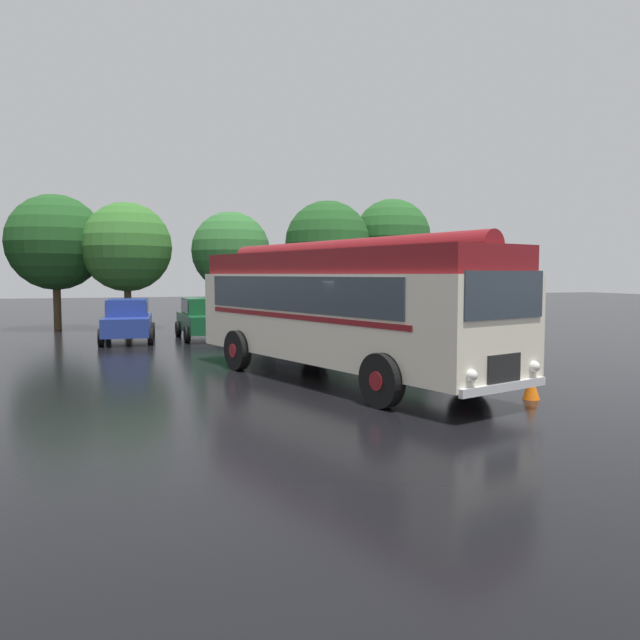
{
  "coord_description": "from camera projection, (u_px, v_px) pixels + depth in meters",
  "views": [
    {
      "loc": [
        -5.57,
        -13.96,
        2.65
      ],
      "look_at": [
        -0.33,
        2.08,
        1.4
      ],
      "focal_mm": 35.0,
      "sensor_mm": 36.0,
      "label": 1
    }
  ],
  "objects": [
    {
      "name": "ground_plane",
      "position": [
        359.0,
        383.0,
        15.15
      ],
      "size": [
        120.0,
        120.0,
        0.0
      ],
      "primitive_type": "plane",
      "color": "black"
    },
    {
      "name": "car_mid_right",
      "position": [
        276.0,
        318.0,
        25.79
      ],
      "size": [
        2.34,
        4.37,
        1.66
      ],
      "color": "black",
      "rests_on": "ground"
    },
    {
      "name": "vintage_bus",
      "position": [
        339.0,
        304.0,
        15.46
      ],
      "size": [
        5.4,
        10.36,
        3.49
      ],
      "color": "silver",
      "rests_on": "ground"
    },
    {
      "name": "tree_centre",
      "position": [
        125.0,
        247.0,
        29.44
      ],
      "size": [
        4.21,
        4.21,
        6.02
      ],
      "color": "#4C3823",
      "rests_on": "ground"
    },
    {
      "name": "box_van",
      "position": [
        389.0,
        303.0,
        27.67
      ],
      "size": [
        2.62,
        5.88,
        2.5
      ],
      "color": "#B2B7BC",
      "rests_on": "ground"
    },
    {
      "name": "car_mid_left",
      "position": [
        204.0,
        318.0,
        25.53
      ],
      "size": [
        2.07,
        4.26,
        1.66
      ],
      "color": "#144C28",
      "rests_on": "ground"
    },
    {
      "name": "car_far_right",
      "position": [
        332.0,
        315.0,
        27.23
      ],
      "size": [
        2.29,
        4.35,
        1.66
      ],
      "color": "#4C5156",
      "rests_on": "ground"
    },
    {
      "name": "tree_right_of_centre",
      "position": [
        231.0,
        252.0,
        30.79
      ],
      "size": [
        3.86,
        3.86,
        5.71
      ],
      "color": "#4C3823",
      "rests_on": "ground"
    },
    {
      "name": "tree_left_of_centre",
      "position": [
        53.0,
        241.0,
        29.35
      ],
      "size": [
        4.51,
        4.51,
        6.4
      ],
      "color": "#4C3823",
      "rests_on": "ground"
    },
    {
      "name": "tree_extra_right",
      "position": [
        394.0,
        239.0,
        34.24
      ],
      "size": [
        4.19,
        4.19,
        6.75
      ],
      "color": "#4C3823",
      "rests_on": "ground"
    },
    {
      "name": "tree_far_right",
      "position": [
        328.0,
        244.0,
        32.45
      ],
      "size": [
        4.41,
        4.41,
        6.44
      ],
      "color": "#4C3823",
      "rests_on": "ground"
    },
    {
      "name": "car_near_left",
      "position": [
        128.0,
        320.0,
        24.42
      ],
      "size": [
        2.21,
        4.32,
        1.66
      ],
      "color": "navy",
      "rests_on": "ground"
    },
    {
      "name": "traffic_cone",
      "position": [
        531.0,
        386.0,
        13.19
      ],
      "size": [
        0.36,
        0.36,
        0.55
      ],
      "primitive_type": "cone",
      "color": "orange",
      "rests_on": "ground"
    }
  ]
}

